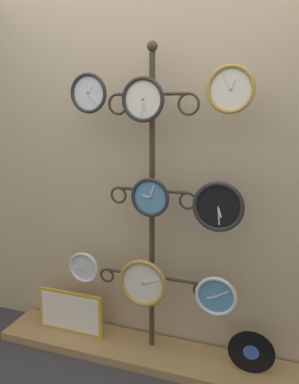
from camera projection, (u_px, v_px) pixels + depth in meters
shop_wall at (160, 152)px, 2.48m from camera, size 4.40×0.04×2.80m
low_shelf at (149, 353)px, 2.59m from camera, size 2.20×0.36×0.06m
display_stand at (152, 262)px, 2.49m from camera, size 0.78×0.41×2.07m
clock_top_left at (89, 93)px, 2.29m from camera, size 0.25×0.04×0.25m
clock_top_center at (143, 100)px, 2.19m from camera, size 0.27×0.04×0.27m
clock_top_right at (231, 89)px, 2.02m from camera, size 0.26×0.04×0.26m
clock_middle_center at (150, 197)px, 2.28m from camera, size 0.25×0.04×0.25m
clock_middle_right at (218, 207)px, 2.17m from camera, size 0.30×0.04×0.30m
clock_bottom_left at (84, 267)px, 2.58m from camera, size 0.22×0.04×0.22m
clock_bottom_center at (143, 283)px, 2.42m from camera, size 0.33×0.04×0.33m
clock_bottom_right at (216, 296)px, 2.28m from camera, size 0.26×0.04×0.26m
vinyl_record at (251, 352)px, 2.32m from camera, size 0.29×0.01×0.29m
picture_frame at (70, 312)px, 2.74m from camera, size 0.51×0.02×0.32m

